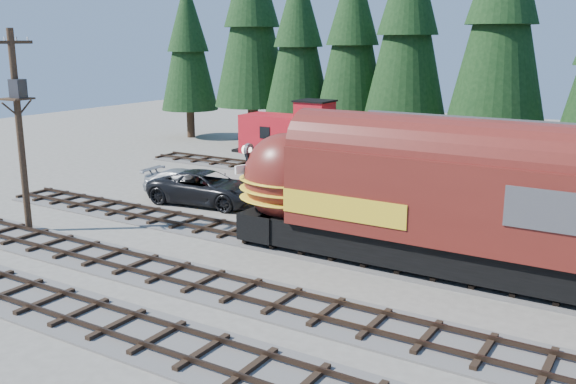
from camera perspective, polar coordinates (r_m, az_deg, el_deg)
The scene contains 8 objects.
ground at distance 23.91m, azimuth 7.04°, elevation -9.45°, with size 120.00×120.00×0.00m, color #6B665B.
track_spur at distance 43.58m, azimuth 5.07°, elevation 1.23°, with size 32.00×3.20×0.33m.
depot at distance 32.52m, azimuth 15.00°, elevation 1.83°, with size 12.80×7.00×5.30m.
locomotive at distance 26.43m, azimuth 11.50°, elevation -1.00°, with size 17.78×3.53×4.83m.
caboose at distance 44.67m, azimuth 1.39°, elevation 4.64°, with size 9.18×2.66×4.77m.
utility_pole at distance 33.20m, azimuth -22.81°, elevation 6.04°, with size 1.28×2.39×9.76m.
pickup_truck_a at distance 37.05m, azimuth -7.23°, elevation 0.39°, with size 3.13×6.79×1.89m, color black.
pickup_truck_b at distance 38.58m, azimuth -8.93°, elevation 0.67°, with size 2.31×5.67×1.65m, color #A5A9AD.
Camera 1 is at (9.03, -20.10, 9.29)m, focal length 40.00 mm.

